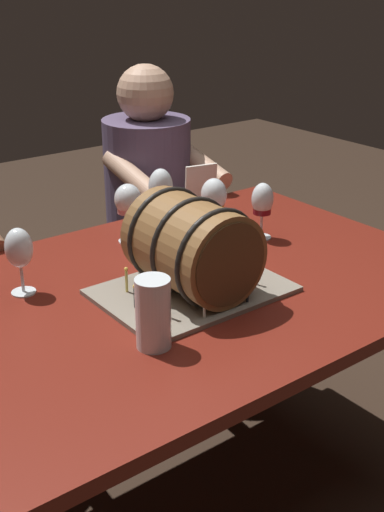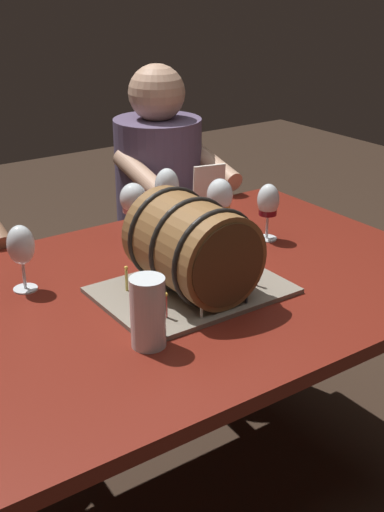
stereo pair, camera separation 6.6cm
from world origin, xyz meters
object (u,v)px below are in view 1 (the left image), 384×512
(person_seated_right, at_px, (150,235))
(menu_card, at_px, (201,188))
(beer_pint, at_px, (153,317))
(wine_glass_rose, at_px, (128,202))
(wine_glass_white, at_px, (161,190))
(barrel_cake, at_px, (192,250))
(wine_glass_amber, at_px, (214,197))
(wine_glass_empty, at_px, (19,250))
(dining_table, at_px, (174,319))
(wine_glass_red, at_px, (262,202))

(person_seated_right, bearing_deg, menu_card, -95.01)
(beer_pint, relative_size, menu_card, 1.00)
(wine_glass_rose, bearing_deg, person_seated_right, 50.49)
(person_seated_right, bearing_deg, wine_glass_white, -119.20)
(beer_pint, relative_size, person_seated_right, 0.13)
(wine_glass_rose, distance_m, beer_pint, 0.61)
(barrel_cake, distance_m, wine_glass_amber, 0.41)
(wine_glass_amber, bearing_deg, wine_glass_empty, -177.55)
(wine_glass_amber, relative_size, wine_glass_rose, 0.98)
(wine_glass_white, bearing_deg, dining_table, -120.25)
(wine_glass_amber, bearing_deg, wine_glass_white, 137.51)
(dining_table, bearing_deg, wine_glass_red, 14.59)
(beer_pint, bearing_deg, menu_card, 45.27)
(wine_glass_white, bearing_deg, menu_card, 19.36)
(dining_table, distance_m, menu_card, 0.60)
(wine_glass_red, height_order, beer_pint, wine_glass_red)
(dining_table, relative_size, wine_glass_amber, 8.51)
(barrel_cake, bearing_deg, wine_glass_rose, 81.40)
(barrel_cake, distance_m, wine_glass_white, 0.43)
(barrel_cake, bearing_deg, beer_pint, -145.18)
(wine_glass_amber, relative_size, beer_pint, 1.09)
(dining_table, bearing_deg, person_seated_right, 60.35)
(wine_glass_amber, bearing_deg, dining_table, -144.48)
(beer_pint, xyz_separation_m, menu_card, (0.61, 0.62, 0.01))
(menu_card, bearing_deg, dining_table, -121.80)
(wine_glass_amber, bearing_deg, barrel_cake, -136.60)
(wine_glass_white, distance_m, menu_card, 0.23)
(menu_card, bearing_deg, beer_pint, -121.57)
(wine_glass_white, bearing_deg, wine_glass_amber, -42.49)
(beer_pint, xyz_separation_m, person_seated_right, (0.64, 0.98, -0.28))
(wine_glass_rose, bearing_deg, beer_pint, -117.51)
(barrel_cake, relative_size, wine_glass_white, 2.28)
(barrel_cake, height_order, wine_glass_white, barrel_cake)
(wine_glass_empty, height_order, beer_pint, wine_glass_empty)
(wine_glass_amber, distance_m, beer_pint, 0.68)
(menu_card, height_order, person_seated_right, person_seated_right)
(wine_glass_rose, height_order, menu_card, wine_glass_rose)
(wine_glass_white, distance_m, wine_glass_rose, 0.12)
(wine_glass_white, height_order, beer_pint, wine_glass_white)
(wine_glass_white, xyz_separation_m, menu_card, (0.21, 0.07, -0.05))
(beer_pint, bearing_deg, wine_glass_amber, 40.01)
(wine_glass_empty, distance_m, beer_pint, 0.43)
(dining_table, bearing_deg, wine_glass_amber, 35.52)
(wine_glass_white, distance_m, wine_glass_empty, 0.53)
(wine_glass_red, distance_m, menu_card, 0.30)
(wine_glass_amber, bearing_deg, wine_glass_red, -52.89)
(dining_table, distance_m, person_seated_right, 0.89)
(dining_table, relative_size, barrel_cake, 3.24)
(dining_table, xyz_separation_m, wine_glass_rose, (0.07, 0.32, 0.22))
(barrel_cake, distance_m, beer_pint, 0.27)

